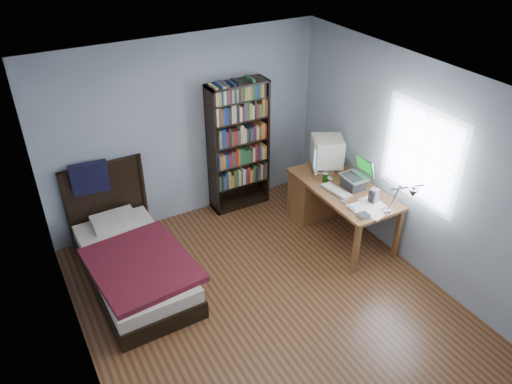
{
  "coord_description": "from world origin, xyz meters",
  "views": [
    {
      "loc": [
        -2.1,
        -3.53,
        4.02
      ],
      "look_at": [
        0.29,
        0.75,
        0.96
      ],
      "focal_mm": 35.0,
      "sensor_mm": 36.0,
      "label": 1
    }
  ],
  "objects_px": {
    "crt_monitor": "(326,152)",
    "bed": "(131,260)",
    "desk": "(322,193)",
    "soda_can": "(325,177)",
    "bookshelf": "(239,147)",
    "speaker": "(374,196)",
    "keyboard": "(336,191)",
    "desk_lamp": "(409,194)",
    "laptop": "(355,180)"
  },
  "relations": [
    {
      "from": "desk",
      "to": "desk_lamp",
      "type": "height_order",
      "value": "desk_lamp"
    },
    {
      "from": "soda_can",
      "to": "bed",
      "type": "distance_m",
      "value": 2.61
    },
    {
      "from": "keyboard",
      "to": "speaker",
      "type": "xyz_separation_m",
      "value": [
        0.25,
        -0.41,
        0.08
      ]
    },
    {
      "from": "crt_monitor",
      "to": "bed",
      "type": "bearing_deg",
      "value": 179.49
    },
    {
      "from": "keyboard",
      "to": "soda_can",
      "type": "xyz_separation_m",
      "value": [
        0.02,
        0.27,
        0.04
      ]
    },
    {
      "from": "crt_monitor",
      "to": "bed",
      "type": "distance_m",
      "value": 2.81
    },
    {
      "from": "laptop",
      "to": "keyboard",
      "type": "xyz_separation_m",
      "value": [
        -0.25,
        0.03,
        -0.1
      ]
    },
    {
      "from": "desk",
      "to": "keyboard",
      "type": "relative_size",
      "value": 3.71
    },
    {
      "from": "desk",
      "to": "speaker",
      "type": "bearing_deg",
      "value": -83.63
    },
    {
      "from": "laptop",
      "to": "bed",
      "type": "bearing_deg",
      "value": 168.28
    },
    {
      "from": "bed",
      "to": "bookshelf",
      "type": "bearing_deg",
      "value": 23.42
    },
    {
      "from": "keyboard",
      "to": "speaker",
      "type": "relative_size",
      "value": 2.29
    },
    {
      "from": "crt_monitor",
      "to": "laptop",
      "type": "bearing_deg",
      "value": -84.21
    },
    {
      "from": "laptop",
      "to": "desk_lamp",
      "type": "xyz_separation_m",
      "value": [
        -0.15,
        -1.02,
        0.39
      ]
    },
    {
      "from": "desk",
      "to": "soda_can",
      "type": "relative_size",
      "value": 13.05
    },
    {
      "from": "desk_lamp",
      "to": "speaker",
      "type": "relative_size",
      "value": 3.47
    },
    {
      "from": "laptop",
      "to": "keyboard",
      "type": "bearing_deg",
      "value": 173.86
    },
    {
      "from": "keyboard",
      "to": "soda_can",
      "type": "relative_size",
      "value": 3.52
    },
    {
      "from": "crt_monitor",
      "to": "speaker",
      "type": "height_order",
      "value": "crt_monitor"
    },
    {
      "from": "desk",
      "to": "bed",
      "type": "relative_size",
      "value": 0.74
    },
    {
      "from": "speaker",
      "to": "bookshelf",
      "type": "height_order",
      "value": "bookshelf"
    },
    {
      "from": "soda_can",
      "to": "bookshelf",
      "type": "height_order",
      "value": "bookshelf"
    },
    {
      "from": "desk",
      "to": "speaker",
      "type": "height_order",
      "value": "speaker"
    },
    {
      "from": "soda_can",
      "to": "speaker",
      "type": "bearing_deg",
      "value": -71.86
    },
    {
      "from": "desk_lamp",
      "to": "soda_can",
      "type": "xyz_separation_m",
      "value": [
        -0.09,
        1.32,
        -0.44
      ]
    },
    {
      "from": "crt_monitor",
      "to": "soda_can",
      "type": "xyz_separation_m",
      "value": [
        -0.18,
        -0.25,
        -0.21
      ]
    },
    {
      "from": "crt_monitor",
      "to": "bed",
      "type": "xyz_separation_m",
      "value": [
        -2.71,
        0.02,
        -0.74
      ]
    },
    {
      "from": "crt_monitor",
      "to": "soda_can",
      "type": "distance_m",
      "value": 0.37
    },
    {
      "from": "desk",
      "to": "desk_lamp",
      "type": "bearing_deg",
      "value": -91.52
    },
    {
      "from": "soda_can",
      "to": "desk_lamp",
      "type": "bearing_deg",
      "value": -86.3
    },
    {
      "from": "desk",
      "to": "keyboard",
      "type": "bearing_deg",
      "value": -107.68
    },
    {
      "from": "keyboard",
      "to": "soda_can",
      "type": "bearing_deg",
      "value": 77.62
    },
    {
      "from": "crt_monitor",
      "to": "desk_lamp",
      "type": "xyz_separation_m",
      "value": [
        -0.09,
        -1.57,
        0.24
      ]
    },
    {
      "from": "laptop",
      "to": "keyboard",
      "type": "relative_size",
      "value": 0.96
    },
    {
      "from": "speaker",
      "to": "bed",
      "type": "distance_m",
      "value": 2.98
    },
    {
      "from": "desk",
      "to": "laptop",
      "type": "relative_size",
      "value": 3.84
    },
    {
      "from": "keyboard",
      "to": "bookshelf",
      "type": "distance_m",
      "value": 1.52
    },
    {
      "from": "keyboard",
      "to": "bed",
      "type": "relative_size",
      "value": 0.2
    },
    {
      "from": "speaker",
      "to": "bed",
      "type": "height_order",
      "value": "bed"
    },
    {
      "from": "desk",
      "to": "crt_monitor",
      "type": "height_order",
      "value": "crt_monitor"
    },
    {
      "from": "desk",
      "to": "bookshelf",
      "type": "distance_m",
      "value": 1.31
    },
    {
      "from": "desk",
      "to": "soda_can",
      "type": "bearing_deg",
      "value": -123.24
    },
    {
      "from": "desk_lamp",
      "to": "bed",
      "type": "xyz_separation_m",
      "value": [
        -2.62,
        1.59,
        -0.98
      ]
    },
    {
      "from": "speaker",
      "to": "soda_can",
      "type": "bearing_deg",
      "value": 93.23
    },
    {
      "from": "desk",
      "to": "bed",
      "type": "xyz_separation_m",
      "value": [
        -2.66,
        0.08,
        -0.16
      ]
    },
    {
      "from": "crt_monitor",
      "to": "desk",
      "type": "bearing_deg",
      "value": -130.03
    },
    {
      "from": "crt_monitor",
      "to": "laptop",
      "type": "height_order",
      "value": "crt_monitor"
    },
    {
      "from": "laptop",
      "to": "soda_can",
      "type": "xyz_separation_m",
      "value": [
        -0.23,
        0.3,
        -0.05
      ]
    },
    {
      "from": "speaker",
      "to": "laptop",
      "type": "bearing_deg",
      "value": 73.86
    },
    {
      "from": "desk_lamp",
      "to": "crt_monitor",
      "type": "bearing_deg",
      "value": 86.72
    }
  ]
}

